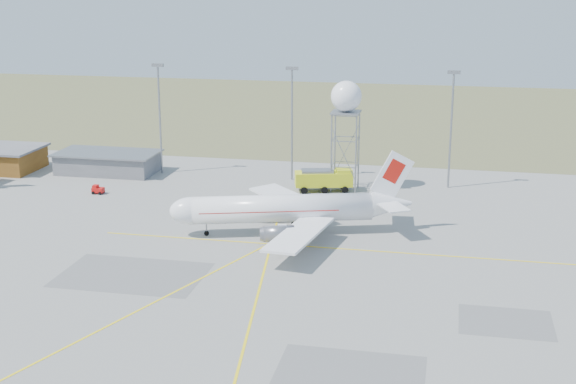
% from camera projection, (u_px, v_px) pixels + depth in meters
% --- Properties ---
extents(ground, '(400.00, 400.00, 0.00)m').
position_uv_depth(ground, '(259.00, 341.00, 81.99)').
color(ground, gray).
rests_on(ground, ground).
extents(grass_strip, '(400.00, 120.00, 0.03)m').
position_uv_depth(grass_strip, '(384.00, 114.00, 214.17)').
color(grass_strip, '#515E33').
rests_on(grass_strip, ground).
extents(building_grey, '(19.00, 10.00, 3.90)m').
position_uv_depth(building_grey, '(108.00, 162.00, 150.75)').
color(building_grey, slate).
rests_on(building_grey, ground).
extents(mast_a, '(2.20, 0.50, 20.50)m').
position_uv_depth(mast_a, '(159.00, 109.00, 148.00)').
color(mast_a, gray).
rests_on(mast_a, ground).
extents(mast_b, '(2.20, 0.50, 20.50)m').
position_uv_depth(mast_b, '(292.00, 114.00, 143.08)').
color(mast_b, gray).
rests_on(mast_b, ground).
extents(mast_c, '(2.20, 0.50, 20.50)m').
position_uv_depth(mast_c, '(451.00, 120.00, 137.58)').
color(mast_c, gray).
rests_on(mast_c, ground).
extents(airliner_main, '(34.61, 32.77, 11.98)m').
position_uv_depth(airliner_main, '(286.00, 209.00, 115.07)').
color(airliner_main, white).
rests_on(airliner_main, ground).
extents(radar_tower, '(5.24, 5.24, 18.96)m').
position_uv_depth(radar_tower, '(346.00, 130.00, 136.52)').
color(radar_tower, gray).
rests_on(radar_tower, ground).
extents(fire_truck, '(10.33, 5.92, 3.93)m').
position_uv_depth(fire_truck, '(325.00, 180.00, 137.97)').
color(fire_truck, '#CED819').
rests_on(fire_truck, ground).
extents(baggage_tug, '(2.00, 1.62, 1.51)m').
position_uv_depth(baggage_tug, '(98.00, 190.00, 136.67)').
color(baggage_tug, red).
rests_on(baggage_tug, ground).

